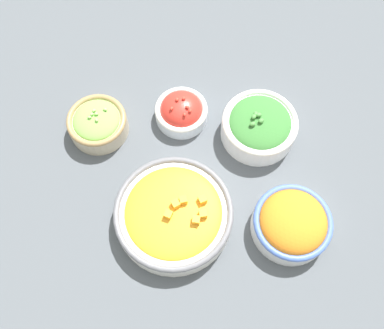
# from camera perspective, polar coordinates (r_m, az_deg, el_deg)

# --- Properties ---
(ground_plane) EXTENTS (3.00, 3.00, 0.00)m
(ground_plane) POSITION_cam_1_polar(r_m,az_deg,el_deg) (0.88, 0.00, -0.79)
(ground_plane) COLOR #4C5156
(bowl_lettuce) EXTENTS (0.12, 0.12, 0.06)m
(bowl_lettuce) POSITION_cam_1_polar(r_m,az_deg,el_deg) (0.92, -12.49, 5.43)
(bowl_lettuce) COLOR beige
(bowl_lettuce) RESTS_ON ground_plane
(bowl_broccoli) EXTENTS (0.16, 0.16, 0.07)m
(bowl_broccoli) POSITION_cam_1_polar(r_m,az_deg,el_deg) (0.90, 8.94, 5.14)
(bowl_broccoli) COLOR white
(bowl_broccoli) RESTS_ON ground_plane
(bowl_cherry_tomatoes) EXTENTS (0.11, 0.11, 0.06)m
(bowl_cherry_tomatoes) POSITION_cam_1_polar(r_m,az_deg,el_deg) (0.92, -1.43, 7.14)
(bowl_cherry_tomatoes) COLOR silver
(bowl_cherry_tomatoes) RESTS_ON ground_plane
(bowl_carrots) EXTENTS (0.15, 0.15, 0.07)m
(bowl_carrots) POSITION_cam_1_polar(r_m,az_deg,el_deg) (0.83, 13.19, -7.63)
(bowl_carrots) COLOR white
(bowl_carrots) RESTS_ON ground_plane
(bowl_squash) EXTENTS (0.23, 0.23, 0.07)m
(bowl_squash) POSITION_cam_1_polar(r_m,az_deg,el_deg) (0.82, -2.46, -6.61)
(bowl_squash) COLOR silver
(bowl_squash) RESTS_ON ground_plane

